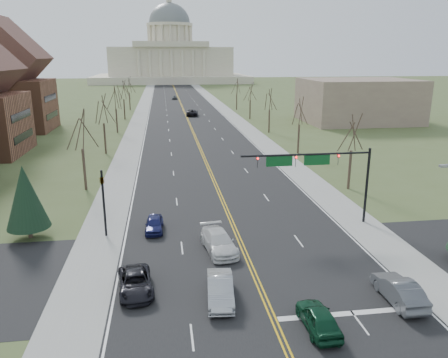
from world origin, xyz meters
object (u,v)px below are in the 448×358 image
object	(u,v)px
car_sb_inner_lead	(220,289)
car_far_sb	(174,97)
car_sb_inner_second	(219,242)
car_nb_inner_lead	(319,318)
car_far_nb	(192,112)
signal_left	(103,196)
car_nb_outer_lead	(399,290)
car_sb_outer_second	(154,224)
signal_mast	(316,165)
car_sb_outer_lead	(135,283)

from	to	relation	value
car_sb_inner_lead	car_far_sb	bearing A→B (deg)	94.45
car_sb_inner_second	car_far_sb	bearing A→B (deg)	81.86
car_nb_inner_lead	car_far_nb	xyz separation A→B (m)	(-0.69, 94.77, 0.12)
signal_left	car_nb_inner_lead	bearing A→B (deg)	-48.73
car_sb_inner_second	car_nb_outer_lead	bearing A→B (deg)	-48.92
car_nb_outer_lead	car_sb_outer_second	size ratio (longest dim) A/B	1.24
signal_mast	car_sb_inner_lead	world-z (taller)	signal_mast
car_sb_inner_lead	car_sb_outer_second	bearing A→B (deg)	114.51
car_far_nb	car_nb_outer_lead	bearing A→B (deg)	100.57
car_nb_outer_lead	car_sb_outer_lead	world-z (taller)	car_nb_outer_lead
car_sb_outer_lead	car_sb_outer_second	xyz separation A→B (m)	(1.12, 10.52, -0.00)
car_nb_outer_lead	car_sb_inner_second	size ratio (longest dim) A/B	0.88
car_nb_inner_lead	car_sb_outer_lead	xyz separation A→B (m)	(-10.72, 5.73, -0.06)
car_sb_outer_second	car_far_nb	size ratio (longest dim) A/B	0.64
car_far_sb	car_sb_outer_lead	bearing A→B (deg)	-88.50
car_far_nb	car_sb_outer_second	bearing A→B (deg)	89.86
signal_mast	car_nb_inner_lead	xyz separation A→B (m)	(-5.13, -15.74, -5.03)
car_far_sb	car_nb_outer_lead	bearing A→B (deg)	-81.44
car_sb_outer_lead	car_far_nb	distance (m)	89.60
car_nb_inner_lead	car_sb_inner_lead	bearing A→B (deg)	-37.42
car_sb_inner_lead	car_sb_inner_second	size ratio (longest dim) A/B	0.86
car_nb_inner_lead	car_sb_outer_lead	size ratio (longest dim) A/B	0.89
car_sb_inner_lead	car_sb_outer_lead	distance (m)	5.80
car_nb_outer_lead	car_sb_inner_second	xyz separation A→B (m)	(-10.52, 9.14, -0.00)
car_nb_outer_lead	car_sb_outer_second	world-z (taller)	car_nb_outer_lead
signal_mast	car_sb_inner_second	world-z (taller)	signal_mast
car_far_nb	signal_mast	bearing A→B (deg)	100.55
signal_left	car_far_nb	distance (m)	80.16
signal_mast	car_far_sb	bearing A→B (deg)	94.15
car_sb_inner_lead	car_far_sb	world-z (taller)	car_sb_inner_lead
car_nb_inner_lead	car_sb_inner_second	bearing A→B (deg)	-69.64
signal_mast	car_sb_outer_lead	distance (m)	19.43
signal_mast	car_nb_outer_lead	xyz separation A→B (m)	(1.03, -13.59, -4.96)
signal_mast	car_far_nb	size ratio (longest dim) A/B	2.01
car_far_sb	signal_mast	bearing A→B (deg)	-81.46
car_sb_outer_second	car_sb_inner_second	bearing A→B (deg)	-41.51
car_sb_outer_lead	car_sb_inner_lead	bearing A→B (deg)	-25.18
signal_mast	car_nb_inner_lead	bearing A→B (deg)	-108.04
signal_mast	car_nb_inner_lead	size ratio (longest dim) A/B	2.87
car_sb_outer_lead	car_far_sb	size ratio (longest dim) A/B	1.12
car_far_sb	car_far_nb	bearing A→B (deg)	-81.56
car_nb_inner_lead	car_sb_outer_second	size ratio (longest dim) A/B	1.09
car_sb_inner_second	car_sb_outer_second	world-z (taller)	car_sb_inner_second
signal_mast	car_sb_outer_second	xyz separation A→B (m)	(-14.73, 0.51, -5.09)
car_sb_inner_second	car_far_sb	world-z (taller)	car_sb_inner_second
car_sb_outer_lead	car_far_nb	size ratio (longest dim) A/B	0.79
signal_left	car_nb_inner_lead	distance (m)	21.16
car_sb_inner_lead	car_sb_inner_second	distance (m)	7.45
car_far_nb	car_far_sb	xyz separation A→B (m)	(-3.24, 45.73, -0.12)
car_sb_inner_second	car_sb_outer_second	distance (m)	7.22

